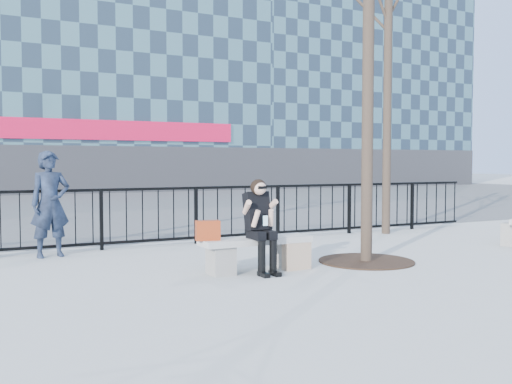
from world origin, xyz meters
name	(u,v)px	position (x,y,z in m)	size (l,w,h in m)	color
ground	(256,271)	(0.00, 0.00, 0.00)	(120.00, 120.00, 0.00)	#A09F9A
street_surface	(81,204)	(0.00, 15.00, 0.00)	(60.00, 23.00, 0.01)	#474747
railing	(186,216)	(0.00, 3.00, 0.55)	(14.00, 0.06, 1.10)	black
building_right	(338,40)	(20.00, 27.00, 10.30)	(16.20, 10.20, 20.60)	#487074
tree_grate	(366,261)	(1.90, -0.10, 0.01)	(1.50, 1.50, 0.02)	black
bench_main	(256,250)	(0.00, 0.00, 0.30)	(1.65, 0.46, 0.49)	slate
seated_woman	(261,226)	(0.00, -0.16, 0.67)	(0.50, 0.64, 1.34)	black
handbag	(208,230)	(-0.74, 0.02, 0.63)	(0.33, 0.16, 0.28)	#973112
shopping_bag	(297,256)	(0.59, -0.16, 0.20)	(0.42, 0.15, 0.40)	#D0B393
standing_man	(50,204)	(-2.51, 2.62, 0.88)	(0.65, 0.42, 1.77)	black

